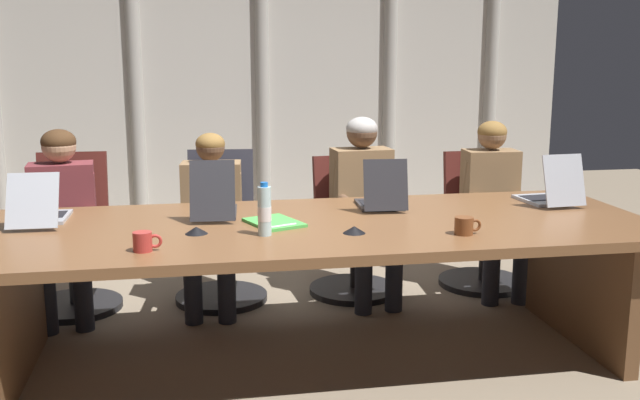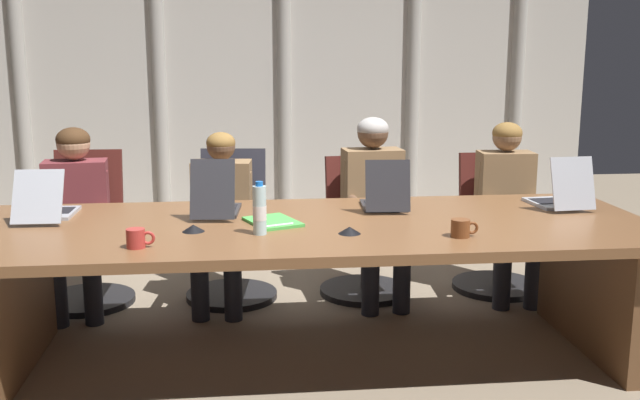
# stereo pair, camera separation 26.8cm
# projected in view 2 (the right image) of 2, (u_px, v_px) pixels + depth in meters

# --- Properties ---
(ground_plane) EXTENTS (11.13, 11.13, 0.00)m
(ground_plane) POSITION_uv_depth(u_px,v_px,m) (314.00, 359.00, 3.86)
(ground_plane) COLOR #7F705B
(conference_table) EXTENTS (3.49, 1.27, 0.74)m
(conference_table) POSITION_uv_depth(u_px,v_px,m) (314.00, 252.00, 3.74)
(conference_table) COLOR brown
(conference_table) RESTS_ON ground_plane
(curtain_backdrop) EXTENTS (5.42, 0.17, 2.88)m
(curtain_backdrop) POSITION_uv_depth(u_px,v_px,m) (282.00, 72.00, 6.28)
(curtain_backdrop) COLOR beige
(curtain_backdrop) RESTS_ON ground_plane
(laptop_left_end) EXTENTS (0.25, 0.46, 0.27)m
(laptop_left_end) POSITION_uv_depth(u_px,v_px,m) (47.00, 208.00, 3.82)
(laptop_left_end) COLOR #A8ADB7
(laptop_left_end) RESTS_ON conference_table
(laptop_left_mid) EXTENTS (0.27, 0.45, 0.32)m
(laptop_left_mid) POSITION_uv_depth(u_px,v_px,m) (216.00, 204.00, 3.89)
(laptop_left_mid) COLOR #2D2D33
(laptop_left_mid) RESTS_ON conference_table
(laptop_center) EXTENTS (0.27, 0.38, 0.29)m
(laptop_center) POSITION_uv_depth(u_px,v_px,m) (385.00, 199.00, 4.03)
(laptop_center) COLOR #2D2D33
(laptop_center) RESTS_ON conference_table
(laptop_right_mid) EXTENTS (0.28, 0.42, 0.30)m
(laptop_right_mid) POSITION_uv_depth(u_px,v_px,m) (559.00, 197.00, 4.09)
(laptop_right_mid) COLOR #A8ADB7
(laptop_right_mid) RESTS_ON conference_table
(office_chair_left_end) EXTENTS (0.60, 0.60, 0.98)m
(office_chair_left_end) POSITION_uv_depth(u_px,v_px,m) (87.00, 247.00, 4.71)
(office_chair_left_end) COLOR #511E19
(office_chair_left_end) RESTS_ON ground_plane
(office_chair_left_mid) EXTENTS (0.60, 0.60, 0.97)m
(office_chair_left_mid) POSITION_uv_depth(u_px,v_px,m) (232.00, 243.00, 4.81)
(office_chair_left_mid) COLOR #2D2D38
(office_chair_left_mid) RESTS_ON ground_plane
(office_chair_center) EXTENTS (0.60, 0.60, 0.91)m
(office_chair_center) POSITION_uv_depth(u_px,v_px,m) (363.00, 242.00, 4.90)
(office_chair_center) COLOR #511E19
(office_chair_center) RESTS_ON ground_plane
(office_chair_right_mid) EXTENTS (0.60, 0.60, 0.92)m
(office_chair_right_mid) POSITION_uv_depth(u_px,v_px,m) (496.00, 238.00, 4.99)
(office_chair_right_mid) COLOR #511E19
(office_chair_right_mid) RESTS_ON ground_plane
(person_left_end) EXTENTS (0.43, 0.57, 1.15)m
(person_left_end) POSITION_uv_depth(u_px,v_px,m) (76.00, 207.00, 4.49)
(person_left_end) COLOR brown
(person_left_end) RESTS_ON ground_plane
(person_left_mid) EXTENTS (0.42, 0.57, 1.11)m
(person_left_mid) POSITION_uv_depth(u_px,v_px,m) (221.00, 210.00, 4.58)
(person_left_mid) COLOR olive
(person_left_mid) RESTS_ON ground_plane
(person_center) EXTENTS (0.42, 0.57, 1.19)m
(person_center) POSITION_uv_depth(u_px,v_px,m) (375.00, 198.00, 4.69)
(person_center) COLOR olive
(person_center) RESTS_ON ground_plane
(person_right_mid) EXTENTS (0.39, 0.56, 1.15)m
(person_right_mid) POSITION_uv_depth(u_px,v_px,m) (508.00, 199.00, 4.78)
(person_right_mid) COLOR olive
(person_right_mid) RESTS_ON ground_plane
(water_bottle_primary) EXTENTS (0.07, 0.07, 0.26)m
(water_bottle_primary) POSITION_uv_depth(u_px,v_px,m) (260.00, 210.00, 3.46)
(water_bottle_primary) COLOR silver
(water_bottle_primary) RESTS_ON conference_table
(coffee_mug_near) EXTENTS (0.13, 0.09, 0.09)m
(coffee_mug_near) POSITION_uv_depth(u_px,v_px,m) (461.00, 228.00, 3.43)
(coffee_mug_near) COLOR brown
(coffee_mug_near) RESTS_ON conference_table
(coffee_mug_far) EXTENTS (0.13, 0.08, 0.09)m
(coffee_mug_far) POSITION_uv_depth(u_px,v_px,m) (137.00, 238.00, 3.23)
(coffee_mug_far) COLOR #B2332D
(coffee_mug_far) RESTS_ON conference_table
(conference_mic_left_side) EXTENTS (0.11, 0.11, 0.03)m
(conference_mic_left_side) POSITION_uv_depth(u_px,v_px,m) (349.00, 230.00, 3.49)
(conference_mic_left_side) COLOR black
(conference_mic_left_side) RESTS_ON conference_table
(conference_mic_middle) EXTENTS (0.11, 0.11, 0.03)m
(conference_mic_middle) POSITION_uv_depth(u_px,v_px,m) (193.00, 228.00, 3.53)
(conference_mic_middle) COLOR black
(conference_mic_middle) RESTS_ON conference_table
(spiral_notepad) EXTENTS (0.32, 0.36, 0.03)m
(spiral_notepad) POSITION_uv_depth(u_px,v_px,m) (273.00, 222.00, 3.70)
(spiral_notepad) COLOR #4CB74C
(spiral_notepad) RESTS_ON conference_table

